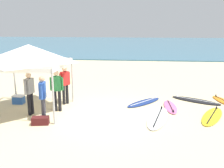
{
  "coord_description": "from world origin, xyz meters",
  "views": [
    {
      "loc": [
        1.12,
        -9.66,
        3.62
      ],
      "look_at": [
        0.07,
        1.14,
        1.0
      ],
      "focal_mm": 41.42,
      "sensor_mm": 36.0,
      "label": 1
    }
  ],
  "objects_px": {
    "person_red": "(65,83)",
    "gear_bag_near_tent": "(40,121)",
    "surfboard_navy": "(144,102)",
    "person_green": "(57,88)",
    "surfboard_pink": "(170,107)",
    "canopy_tent": "(29,54)",
    "surfboard_yellow": "(212,116)",
    "person_grey": "(30,91)",
    "surfboard_black": "(195,100)",
    "surfboard_white": "(158,117)",
    "person_blue": "(43,95)",
    "cooler_box": "(19,99)"
  },
  "relations": [
    {
      "from": "surfboard_black",
      "to": "person_blue",
      "type": "bearing_deg",
      "value": -153.77
    },
    {
      "from": "canopy_tent",
      "to": "person_blue",
      "type": "relative_size",
      "value": 1.69
    },
    {
      "from": "surfboard_pink",
      "to": "person_red",
      "type": "height_order",
      "value": "person_red"
    },
    {
      "from": "surfboard_white",
      "to": "surfboard_pink",
      "type": "bearing_deg",
      "value": 64.86
    },
    {
      "from": "surfboard_white",
      "to": "surfboard_black",
      "type": "bearing_deg",
      "value": 51.5
    },
    {
      "from": "surfboard_yellow",
      "to": "person_green",
      "type": "height_order",
      "value": "person_green"
    },
    {
      "from": "surfboard_black",
      "to": "surfboard_white",
      "type": "height_order",
      "value": "same"
    },
    {
      "from": "surfboard_black",
      "to": "canopy_tent",
      "type": "bearing_deg",
      "value": -164.43
    },
    {
      "from": "person_green",
      "to": "person_blue",
      "type": "bearing_deg",
      "value": -100.13
    },
    {
      "from": "surfboard_pink",
      "to": "person_red",
      "type": "relative_size",
      "value": 1.11
    },
    {
      "from": "canopy_tent",
      "to": "surfboard_yellow",
      "type": "relative_size",
      "value": 1.21
    },
    {
      "from": "gear_bag_near_tent",
      "to": "cooler_box",
      "type": "distance_m",
      "value": 2.95
    },
    {
      "from": "surfboard_pink",
      "to": "cooler_box",
      "type": "relative_size",
      "value": 3.78
    },
    {
      "from": "surfboard_black",
      "to": "person_red",
      "type": "height_order",
      "value": "person_red"
    },
    {
      "from": "person_green",
      "to": "person_grey",
      "type": "distance_m",
      "value": 1.07
    },
    {
      "from": "surfboard_pink",
      "to": "person_grey",
      "type": "relative_size",
      "value": 1.11
    },
    {
      "from": "surfboard_pink",
      "to": "surfboard_yellow",
      "type": "relative_size",
      "value": 0.79
    },
    {
      "from": "person_green",
      "to": "gear_bag_near_tent",
      "type": "distance_m",
      "value": 1.71
    },
    {
      "from": "person_green",
      "to": "gear_bag_near_tent",
      "type": "height_order",
      "value": "person_green"
    },
    {
      "from": "person_grey",
      "to": "gear_bag_near_tent",
      "type": "distance_m",
      "value": 1.49
    },
    {
      "from": "person_grey",
      "to": "gear_bag_near_tent",
      "type": "xyz_separation_m",
      "value": [
        0.75,
        -0.96,
        -0.85
      ]
    },
    {
      "from": "surfboard_pink",
      "to": "surfboard_navy",
      "type": "bearing_deg",
      "value": 154.29
    },
    {
      "from": "surfboard_black",
      "to": "surfboard_navy",
      "type": "xyz_separation_m",
      "value": [
        -2.41,
        -0.52,
        0.0
      ]
    },
    {
      "from": "surfboard_white",
      "to": "person_red",
      "type": "bearing_deg",
      "value": 160.35
    },
    {
      "from": "surfboard_pink",
      "to": "surfboard_black",
      "type": "height_order",
      "value": "same"
    },
    {
      "from": "surfboard_navy",
      "to": "person_green",
      "type": "xyz_separation_m",
      "value": [
        -3.59,
        -1.45,
        0.95
      ]
    },
    {
      "from": "surfboard_black",
      "to": "gear_bag_near_tent",
      "type": "height_order",
      "value": "gear_bag_near_tent"
    },
    {
      "from": "surfboard_pink",
      "to": "person_green",
      "type": "xyz_separation_m",
      "value": [
        -4.72,
        -0.9,
        0.95
      ]
    },
    {
      "from": "person_red",
      "to": "gear_bag_near_tent",
      "type": "height_order",
      "value": "person_red"
    },
    {
      "from": "surfboard_white",
      "to": "cooler_box",
      "type": "bearing_deg",
      "value": 168.4
    },
    {
      "from": "person_grey",
      "to": "person_red",
      "type": "relative_size",
      "value": 1.0
    },
    {
      "from": "person_red",
      "to": "surfboard_pink",
      "type": "bearing_deg",
      "value": -0.96
    },
    {
      "from": "surfboard_pink",
      "to": "gear_bag_near_tent",
      "type": "distance_m",
      "value": 5.46
    },
    {
      "from": "person_blue",
      "to": "cooler_box",
      "type": "xyz_separation_m",
      "value": [
        -1.88,
        1.9,
        -0.79
      ]
    },
    {
      "from": "person_red",
      "to": "gear_bag_near_tent",
      "type": "bearing_deg",
      "value": -96.06
    },
    {
      "from": "surfboard_pink",
      "to": "person_blue",
      "type": "xyz_separation_m",
      "value": [
        -4.91,
        -1.99,
        0.95
      ]
    },
    {
      "from": "canopy_tent",
      "to": "surfboard_navy",
      "type": "relative_size",
      "value": 1.46
    },
    {
      "from": "person_green",
      "to": "person_red",
      "type": "bearing_deg",
      "value": 86.2
    },
    {
      "from": "surfboard_black",
      "to": "person_blue",
      "type": "relative_size",
      "value": 1.34
    },
    {
      "from": "canopy_tent",
      "to": "surfboard_white",
      "type": "height_order",
      "value": "canopy_tent"
    },
    {
      "from": "canopy_tent",
      "to": "person_grey",
      "type": "bearing_deg",
      "value": -75.22
    },
    {
      "from": "surfboard_yellow",
      "to": "surfboard_pink",
      "type": "bearing_deg",
      "value": 146.42
    },
    {
      "from": "surfboard_black",
      "to": "person_grey",
      "type": "xyz_separation_m",
      "value": [
        -6.95,
        -2.47,
        0.95
      ]
    },
    {
      "from": "surfboard_yellow",
      "to": "gear_bag_near_tent",
      "type": "height_order",
      "value": "gear_bag_near_tent"
    },
    {
      "from": "surfboard_navy",
      "to": "gear_bag_near_tent",
      "type": "xyz_separation_m",
      "value": [
        -3.79,
        -2.91,
        0.1
      ]
    },
    {
      "from": "person_red",
      "to": "gear_bag_near_tent",
      "type": "distance_m",
      "value": 2.61
    },
    {
      "from": "person_green",
      "to": "person_blue",
      "type": "height_order",
      "value": "same"
    },
    {
      "from": "surfboard_white",
      "to": "gear_bag_near_tent",
      "type": "xyz_separation_m",
      "value": [
        -4.28,
        -1.01,
        0.1
      ]
    },
    {
      "from": "surfboard_white",
      "to": "person_blue",
      "type": "distance_m",
      "value": 4.43
    },
    {
      "from": "surfboard_black",
      "to": "surfboard_white",
      "type": "relative_size",
      "value": 0.87
    }
  ]
}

